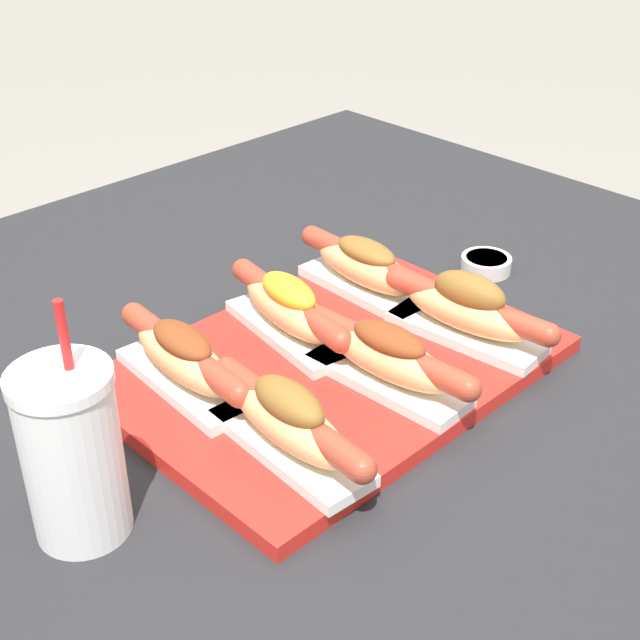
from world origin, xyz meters
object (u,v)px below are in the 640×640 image
Objects in this scene: hot_dog_5 at (366,268)px; hot_dog_4 at (289,309)px; hot_dog_2 at (468,310)px; sauce_bowl at (486,263)px; hot_dog_0 at (289,422)px; hot_dog_3 at (184,358)px; serving_tray at (333,366)px; hot_dog_1 at (388,358)px; drink_cup at (72,453)px.

hot_dog_4 is at bearing -176.56° from hot_dog_5.
hot_dog_2 reaches higher than sauce_bowl.
sauce_bowl is at bearing 13.50° from hot_dog_0.
hot_dog_0 is at bearing -132.73° from hot_dog_4.
hot_dog_3 and hot_dog_5 have the same top height.
hot_dog_2 is at bearing -150.40° from sauce_bowl.
serving_tray is 0.16m from hot_dog_3.
hot_dog_4 reaches higher than sauce_bowl.
hot_dog_3 is at bearing 179.12° from hot_dog_4.
serving_tray is at bearing -150.03° from hot_dog_5.
serving_tray is at bearing 94.11° from hot_dog_1.
hot_dog_4 is at bearing 47.27° from hot_dog_0.
hot_dog_0 reaches higher than sauce_bowl.
hot_dog_0 is 0.20m from hot_dog_4.
hot_dog_5 is at bearing 11.58° from drink_cup.
serving_tray is 0.08m from hot_dog_4.
hot_dog_2 is (0.27, 0.01, 0.00)m from hot_dog_0.
hot_dog_1 is 0.20m from hot_dog_5.
hot_dog_3 is at bearing -178.79° from hot_dog_5.
serving_tray is 0.17m from hot_dog_0.
sauce_bowl is at bearing 3.84° from drink_cup.
drink_cup reaches higher than sauce_bowl.
hot_dog_3 is 1.00× the size of hot_dog_5.
sauce_bowl is (0.18, -0.05, -0.04)m from hot_dog_5.
serving_tray is 0.16m from hot_dog_2.
hot_dog_4 is 0.32m from sauce_bowl.
drink_cup reaches higher than hot_dog_0.
hot_dog_1 and hot_dog_3 have the same top height.
hot_dog_3 is 0.14m from hot_dog_4.
hot_dog_4 reaches higher than hot_dog_3.
hot_dog_1 is at bearing -130.51° from hot_dog_5.
hot_dog_2 is 1.01× the size of hot_dog_4.
hot_dog_2 reaches higher than hot_dog_5.
hot_dog_2 is 0.20m from hot_dog_4.
hot_dog_0 is at bearing -149.82° from hot_dog_5.
sauce_bowl is at bearing 18.02° from hot_dog_1.
hot_dog_5 is at bearing 1.21° from hot_dog_3.
hot_dog_0 is 1.00× the size of drink_cup.
hot_dog_0 is at bearing -88.56° from hot_dog_3.
hot_dog_5 is (0.13, 0.08, 0.04)m from serving_tray.
hot_dog_0 is 0.46m from sauce_bowl.
hot_dog_1 is 1.01× the size of hot_dog_4.
hot_dog_4 is 0.33m from drink_cup.
sauce_bowl is at bearing -15.76° from hot_dog_5.
hot_dog_1 is 1.00× the size of hot_dog_2.
sauce_bowl is at bearing 29.60° from hot_dog_2.
drink_cup is at bearing -165.12° from hot_dog_4.
hot_dog_2 is at bearing 1.77° from hot_dog_0.
sauce_bowl is (0.30, 0.10, -0.04)m from hot_dog_1.
hot_dog_4 is 3.31× the size of sauce_bowl.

